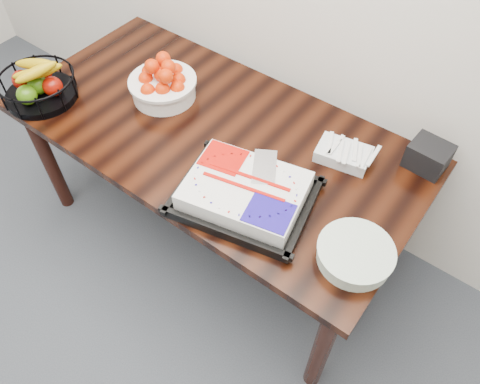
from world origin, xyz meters
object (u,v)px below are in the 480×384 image
Objects in this scene: table at (214,144)px; fruit_basket at (38,85)px; plate_stack at (355,254)px; napkin_box at (428,156)px; tangerine_bowl at (162,82)px; cake_tray at (245,193)px.

fruit_basket is at bearing -158.23° from table.
plate_stack is at bearing -14.69° from table.
table is 11.93× the size of napkin_box.
tangerine_bowl is at bearing 37.96° from fruit_basket.
plate_stack is at bearing 3.51° from fruit_basket.
plate_stack is (0.78, -0.21, 0.12)m from table.
plate_stack is at bearing 2.30° from cake_tray.
fruit_basket reaches higher than napkin_box.
fruit_basket is (-0.75, -0.30, 0.16)m from table.
fruit_basket reaches higher than plate_stack.
napkin_box is (1.55, 0.65, -0.02)m from fruit_basket.
table is 0.43m from cake_tray.
napkin_box is (0.02, 0.56, 0.02)m from plate_stack.
tangerine_bowl reaches higher than cake_tray.
plate_stack is (1.53, 0.09, -0.04)m from fruit_basket.
tangerine_bowl reaches higher than napkin_box.
tangerine_bowl is 0.90× the size of fruit_basket.
table is at bearing 21.77° from fruit_basket.
tangerine_bowl is 2.00× the size of napkin_box.
cake_tray is 2.13× the size of plate_stack.
fruit_basket reaches higher than cake_tray.
napkin_box is at bearing 88.18° from plate_stack.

